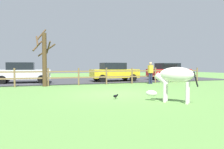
{
  "coord_description": "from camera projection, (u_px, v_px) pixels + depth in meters",
  "views": [
    {
      "loc": [
        -3.5,
        -9.68,
        1.36
      ],
      "look_at": [
        0.27,
        1.03,
        0.89
      ],
      "focal_mm": 34.01,
      "sensor_mm": 36.0,
      "label": 1
    }
  ],
  "objects": [
    {
      "name": "bare_tree",
      "position": [
        44.0,
        57.0,
        13.92
      ],
      "size": [
        1.52,
        1.29,
        3.82
      ],
      "color": "#513A23",
      "rests_on": "ground_plane"
    },
    {
      "name": "zebra",
      "position": [
        174.0,
        77.0,
        7.84
      ],
      "size": [
        1.45,
        1.55,
        1.41
      ],
      "color": "white",
      "rests_on": "ground_plane"
    },
    {
      "name": "crow_on_grass",
      "position": [
        116.0,
        96.0,
        8.64
      ],
      "size": [
        0.21,
        0.1,
        0.2
      ],
      "color": "black",
      "rests_on": "ground_plane"
    },
    {
      "name": "parked_car_white",
      "position": [
        23.0,
        72.0,
        16.3
      ],
      "size": [
        4.07,
        2.02,
        1.56
      ],
      "color": "white",
      "rests_on": "parking_asphalt"
    },
    {
      "name": "parked_car_red",
      "position": [
        168.0,
        71.0,
        20.18
      ],
      "size": [
        4.02,
        1.92,
        1.56
      ],
      "color": "red",
      "rests_on": "parking_asphalt"
    },
    {
      "name": "parked_car_yellow",
      "position": [
        114.0,
        72.0,
        18.06
      ],
      "size": [
        4.02,
        1.92,
        1.56
      ],
      "color": "yellow",
      "rests_on": "parking_asphalt"
    },
    {
      "name": "ground_plane",
      "position": [
        114.0,
        94.0,
        10.34
      ],
      "size": [
        60.0,
        60.0,
        0.0
      ],
      "primitive_type": "plane",
      "color": "#5B8C42"
    },
    {
      "name": "visitor_near_fence",
      "position": [
        151.0,
        72.0,
        15.89
      ],
      "size": [
        0.38,
        0.26,
        1.64
      ],
      "color": "#232847",
      "rests_on": "ground_plane"
    },
    {
      "name": "paddock_fence",
      "position": [
        79.0,
        75.0,
        14.76
      ],
      "size": [
        20.51,
        0.11,
        1.21
      ],
      "color": "olive",
      "rests_on": "ground_plane"
    },
    {
      "name": "parking_asphalt",
      "position": [
        79.0,
        81.0,
        19.1
      ],
      "size": [
        28.0,
        7.4,
        0.05
      ],
      "primitive_type": "cube",
      "color": "#38383D",
      "rests_on": "ground_plane"
    }
  ]
}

